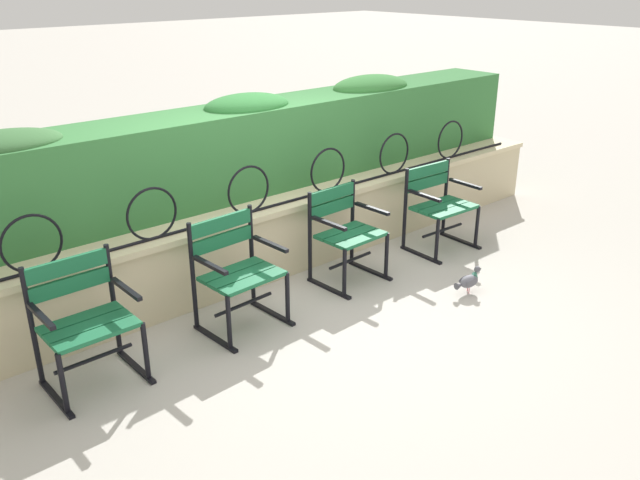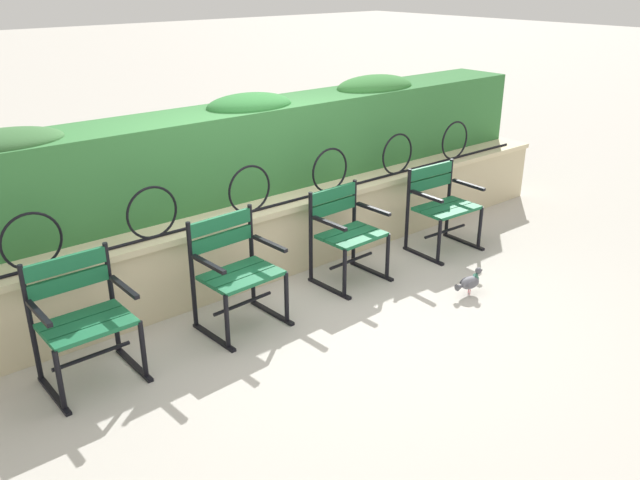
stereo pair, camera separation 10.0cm
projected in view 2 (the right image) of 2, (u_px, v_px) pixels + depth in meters
ground_plane at (324, 302)px, 5.48m from camera, size 60.00×60.00×0.00m
stone_wall at (270, 239)px, 5.89m from camera, size 7.32×0.41×0.66m
iron_arch_fence at (253, 192)px, 5.52m from camera, size 6.78×0.02×0.42m
hedge_row at (238, 147)px, 5.98m from camera, size 7.17×0.65×0.90m
park_chair_leftmost at (82, 317)px, 4.31m from camera, size 0.60×0.52×0.86m
park_chair_centre_left at (235, 269)px, 5.00m from camera, size 0.63×0.55×0.88m
park_chair_centre_right at (346, 231)px, 5.74m from camera, size 0.59×0.54×0.83m
park_chair_rightmost at (441, 204)px, 6.40m from camera, size 0.65×0.54×0.83m
pigeon_near_chairs at (470, 282)px, 5.59m from camera, size 0.29×0.12×0.22m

